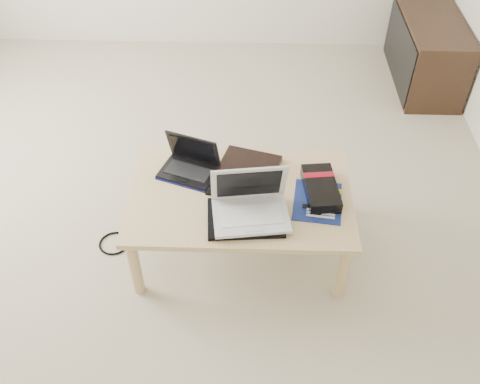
{
  "coord_description": "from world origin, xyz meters",
  "views": [
    {
      "loc": [
        0.51,
        -2.15,
        2.23
      ],
      "look_at": [
        0.45,
        -0.26,
        0.41
      ],
      "focal_mm": 40.0,
      "sensor_mm": 36.0,
      "label": 1
    }
  ],
  "objects_px": {
    "coffee_table": "(240,201)",
    "media_cabinet": "(426,51)",
    "white_laptop": "(250,205)",
    "netbook": "(190,165)",
    "gpu_box": "(321,189)"
  },
  "relations": [
    {
      "from": "coffee_table",
      "to": "media_cabinet",
      "type": "height_order",
      "value": "media_cabinet"
    },
    {
      "from": "coffee_table",
      "to": "white_laptop",
      "type": "relative_size",
      "value": 2.89
    },
    {
      "from": "netbook",
      "to": "white_laptop",
      "type": "distance_m",
      "value": 0.44
    },
    {
      "from": "coffee_table",
      "to": "netbook",
      "type": "bearing_deg",
      "value": 147.89
    },
    {
      "from": "media_cabinet",
      "to": "gpu_box",
      "type": "distance_m",
      "value": 1.94
    },
    {
      "from": "media_cabinet",
      "to": "gpu_box",
      "type": "height_order",
      "value": "media_cabinet"
    },
    {
      "from": "netbook",
      "to": "white_laptop",
      "type": "height_order",
      "value": "white_laptop"
    },
    {
      "from": "media_cabinet",
      "to": "white_laptop",
      "type": "distance_m",
      "value": 2.26
    },
    {
      "from": "white_laptop",
      "to": "gpu_box",
      "type": "bearing_deg",
      "value": 25.03
    },
    {
      "from": "media_cabinet",
      "to": "gpu_box",
      "type": "relative_size",
      "value": 2.85
    },
    {
      "from": "coffee_table",
      "to": "gpu_box",
      "type": "height_order",
      "value": "gpu_box"
    },
    {
      "from": "white_laptop",
      "to": "netbook",
      "type": "bearing_deg",
      "value": 135.5
    },
    {
      "from": "media_cabinet",
      "to": "netbook",
      "type": "distance_m",
      "value": 2.22
    },
    {
      "from": "coffee_table",
      "to": "media_cabinet",
      "type": "relative_size",
      "value": 1.22
    },
    {
      "from": "media_cabinet",
      "to": "white_laptop",
      "type": "relative_size",
      "value": 2.36
    }
  ]
}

